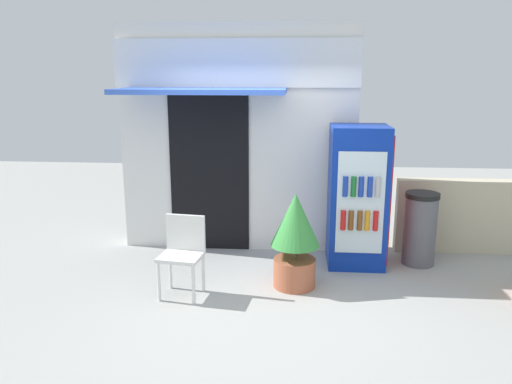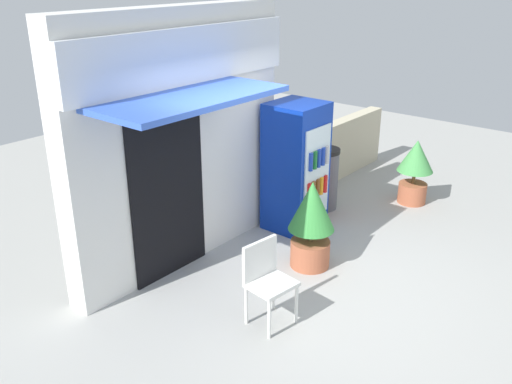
% 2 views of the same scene
% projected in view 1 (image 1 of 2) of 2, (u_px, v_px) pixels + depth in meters
% --- Properties ---
extents(ground, '(16.00, 16.00, 0.00)m').
position_uv_depth(ground, '(255.00, 300.00, 5.41)').
color(ground, '#A3A39E').
extents(storefront_building, '(3.16, 1.25, 3.02)m').
position_uv_depth(storefront_building, '(237.00, 135.00, 6.75)').
color(storefront_building, silver).
rests_on(storefront_building, ground).
extents(drink_cooler, '(0.72, 0.73, 1.77)m').
position_uv_depth(drink_cooler, '(358.00, 196.00, 6.26)').
color(drink_cooler, '#0C2D9E').
rests_on(drink_cooler, ground).
extents(plastic_chair, '(0.49, 0.44, 0.88)m').
position_uv_depth(plastic_chair, '(183.00, 249.00, 5.47)').
color(plastic_chair, silver).
rests_on(plastic_chair, ground).
extents(potted_plant_near_shop, '(0.56, 0.56, 1.10)m').
position_uv_depth(potted_plant_near_shop, '(295.00, 235.00, 5.63)').
color(potted_plant_near_shop, '#AD5B3D').
rests_on(potted_plant_near_shop, ground).
extents(trash_bin, '(0.42, 0.42, 0.93)m').
position_uv_depth(trash_bin, '(420.00, 229.00, 6.34)').
color(trash_bin, '#595960').
rests_on(trash_bin, ground).
extents(stone_boundary_wall, '(2.72, 0.22, 1.00)m').
position_uv_depth(stone_boundary_wall, '(498.00, 217.00, 6.75)').
color(stone_boundary_wall, beige).
rests_on(stone_boundary_wall, ground).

